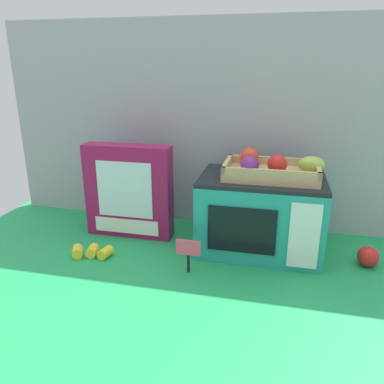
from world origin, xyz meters
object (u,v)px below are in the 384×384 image
object	(u,v)px
price_sign	(188,251)
loose_toy_apple	(368,256)
toy_microwave	(260,214)
food_groups_crate	(271,169)
loose_toy_banana	(92,252)
cookie_set_box	(129,191)

from	to	relation	value
price_sign	loose_toy_apple	size ratio (longest dim) A/B	1.64
toy_microwave	price_sign	world-z (taller)	toy_microwave
toy_microwave	price_sign	bearing A→B (deg)	-133.89
price_sign	toy_microwave	bearing A→B (deg)	46.11
food_groups_crate	loose_toy_banana	world-z (taller)	food_groups_crate
cookie_set_box	loose_toy_banana	distance (m)	0.23
loose_toy_apple	price_sign	bearing A→B (deg)	-162.99
cookie_set_box	loose_toy_banana	size ratio (longest dim) A/B	2.38
food_groups_crate	loose_toy_apple	distance (m)	0.38
food_groups_crate	loose_toy_apple	size ratio (longest dim) A/B	4.74
toy_microwave	price_sign	size ratio (longest dim) A/B	3.71
food_groups_crate	loose_toy_apple	world-z (taller)	food_groups_crate
price_sign	loose_toy_banana	bearing A→B (deg)	175.80
loose_toy_banana	loose_toy_apple	xyz separation A→B (m)	(0.81, 0.13, 0.01)
loose_toy_banana	toy_microwave	bearing A→B (deg)	18.85
loose_toy_apple	food_groups_crate	bearing A→B (deg)	173.52
food_groups_crate	cookie_set_box	world-z (taller)	food_groups_crate
toy_microwave	cookie_set_box	distance (m)	0.44
toy_microwave	loose_toy_apple	world-z (taller)	toy_microwave
loose_toy_banana	loose_toy_apple	world-z (taller)	loose_toy_apple
price_sign	loose_toy_apple	world-z (taller)	price_sign
food_groups_crate	cookie_set_box	distance (m)	0.48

